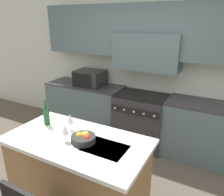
{
  "coord_description": "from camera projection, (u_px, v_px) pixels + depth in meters",
  "views": [
    {
      "loc": [
        1.23,
        -1.64,
        2.15
      ],
      "look_at": [
        -0.04,
        0.71,
        1.19
      ],
      "focal_mm": 35.0,
      "sensor_mm": 36.0,
      "label": 1
    }
  ],
  "objects": [
    {
      "name": "fruit_bowl",
      "position": [
        83.0,
        138.0,
        2.29
      ],
      "size": [
        0.26,
        0.26,
        0.1
      ],
      "color": "black",
      "rests_on": "kitchen_island"
    },
    {
      "name": "wine_glass_near",
      "position": [
        65.0,
        130.0,
        2.26
      ],
      "size": [
        0.07,
        0.07,
        0.2
      ],
      "color": "white",
      "rests_on": "kitchen_island"
    },
    {
      "name": "wine_glass_far",
      "position": [
        70.0,
        119.0,
        2.5
      ],
      "size": [
        0.07,
        0.07,
        0.2
      ],
      "color": "white",
      "rests_on": "kitchen_island"
    },
    {
      "name": "microwave",
      "position": [
        90.0,
        78.0,
        4.19
      ],
      "size": [
        0.54,
        0.43,
        0.29
      ],
      "color": "black",
      "rests_on": "back_counter"
    },
    {
      "name": "wine_bottle",
      "position": [
        46.0,
        115.0,
        2.64
      ],
      "size": [
        0.07,
        0.07,
        0.32
      ],
      "color": "#194723",
      "rests_on": "kitchen_island"
    },
    {
      "name": "back_counter",
      "position": [
        141.0,
        119.0,
        3.92
      ],
      "size": [
        3.97,
        0.62,
        0.95
      ],
      "color": "#4C6066",
      "rests_on": "ground_plane"
    },
    {
      "name": "kitchen_island",
      "position": [
        79.0,
        175.0,
        2.5
      ],
      "size": [
        1.57,
        0.84,
        0.94
      ],
      "color": "olive",
      "rests_on": "ground_plane"
    },
    {
      "name": "back_cabinetry",
      "position": [
        150.0,
        53.0,
        3.73
      ],
      "size": [
        10.0,
        0.46,
        2.7
      ],
      "color": "silver",
      "rests_on": "ground_plane"
    },
    {
      "name": "range_stove",
      "position": [
        141.0,
        120.0,
        3.9
      ],
      "size": [
        0.88,
        0.7,
        0.93
      ],
      "color": "#2D2D33",
      "rests_on": "ground_plane"
    }
  ]
}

